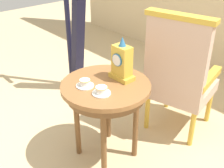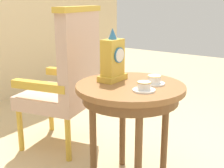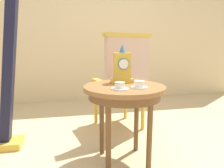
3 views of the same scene
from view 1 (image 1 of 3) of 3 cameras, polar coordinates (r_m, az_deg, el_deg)
ground_plane at (r=2.55m, az=-1.56°, el=-13.43°), size 10.00×10.00×0.00m
side_table at (r=2.19m, az=-1.22°, el=-1.88°), size 0.68×0.68×0.68m
teacup_left at (r=2.12m, az=-5.35°, el=0.09°), size 0.13×0.13×0.06m
teacup_right at (r=2.01m, az=-2.10°, el=-1.35°), size 0.13×0.13×0.06m
mantel_clock at (r=2.17m, az=1.95°, el=4.23°), size 0.19×0.11×0.34m
armchair at (r=2.56m, az=13.06°, el=1.96°), size 0.65×0.64×1.14m
harp at (r=3.19m, az=-7.24°, el=10.53°), size 0.40×0.24×1.80m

